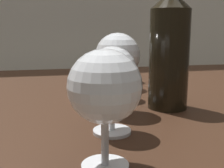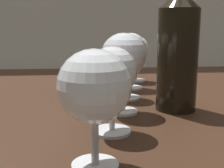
# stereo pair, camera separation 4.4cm
# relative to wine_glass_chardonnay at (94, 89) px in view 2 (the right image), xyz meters

# --- Properties ---
(dining_table) EXTENTS (1.51, 0.93, 0.73)m
(dining_table) POSITION_rel_wine_glass_chardonnay_xyz_m (-0.04, 0.35, -0.17)
(dining_table) COLOR #382114
(dining_table) RESTS_ON ground_plane
(wine_glass_chardonnay) EXTENTS (0.08, 0.08, 0.14)m
(wine_glass_chardonnay) POSITION_rel_wine_glass_chardonnay_xyz_m (0.00, 0.00, 0.00)
(wine_glass_chardonnay) COLOR white
(wine_glass_chardonnay) RESTS_ON dining_table
(wine_glass_white) EXTENTS (0.08, 0.08, 0.13)m
(wine_glass_white) POSITION_rel_wine_glass_chardonnay_xyz_m (0.03, 0.11, -0.00)
(wine_glass_white) COLOR white
(wine_glass_white) RESTS_ON dining_table
(wine_glass_rose) EXTENTS (0.08, 0.08, 0.15)m
(wine_glass_rose) POSITION_rel_wine_glass_chardonnay_xyz_m (0.06, 0.21, 0.01)
(wine_glass_rose) COLOR white
(wine_glass_rose) RESTS_ON dining_table
(wine_glass_merlot) EXTENTS (0.07, 0.07, 0.12)m
(wine_glass_merlot) POSITION_rel_wine_glass_chardonnay_xyz_m (0.08, 0.32, -0.01)
(wine_glass_merlot) COLOR white
(wine_glass_merlot) RESTS_ON dining_table
(wine_glass_amber) EXTENTS (0.08, 0.08, 0.15)m
(wine_glass_amber) POSITION_rel_wine_glass_chardonnay_xyz_m (0.11, 0.43, 0.01)
(wine_glass_amber) COLOR white
(wine_glass_amber) RESTS_ON dining_table
(wine_glass_pinot) EXTENTS (0.07, 0.07, 0.14)m
(wine_glass_pinot) POSITION_rel_wine_glass_chardonnay_xyz_m (0.14, 0.53, -0.00)
(wine_glass_pinot) COLOR white
(wine_glass_pinot) RESTS_ON dining_table
(wine_bottle) EXTENTS (0.08, 0.08, 0.32)m
(wine_bottle) POSITION_rel_wine_glass_chardonnay_xyz_m (0.17, 0.23, 0.03)
(wine_bottle) COLOR black
(wine_bottle) RESTS_ON dining_table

